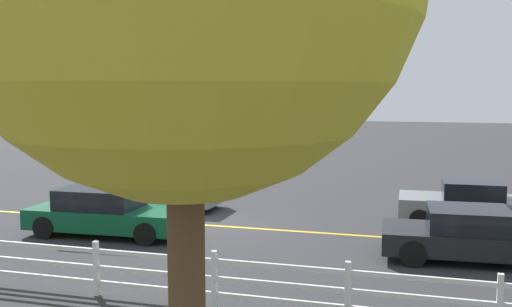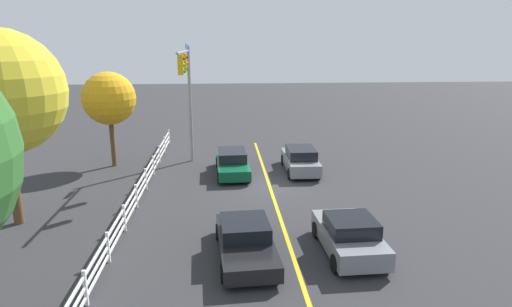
% 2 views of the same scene
% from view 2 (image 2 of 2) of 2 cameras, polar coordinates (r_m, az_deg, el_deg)
% --- Properties ---
extents(ground_plane, '(120.00, 120.00, 0.00)m').
position_cam_2_polar(ground_plane, '(23.73, 1.71, -4.06)').
color(ground_plane, '#2D2D30').
extents(lane_center_stripe, '(28.00, 0.16, 0.01)m').
position_cam_2_polar(lane_center_stripe, '(20.00, 2.94, -7.69)').
color(lane_center_stripe, gold).
rests_on(lane_center_stripe, ground_plane).
extents(signal_assembly, '(7.04, 0.38, 7.48)m').
position_cam_2_polar(signal_assembly, '(25.69, -9.16, 9.16)').
color(signal_assembly, gray).
rests_on(signal_assembly, ground_plane).
extents(car_0, '(4.04, 2.06, 1.44)m').
position_cam_2_polar(car_0, '(16.41, 12.25, -10.58)').
color(car_0, slate).
rests_on(car_0, ground_plane).
extents(car_1, '(4.75, 2.22, 1.32)m').
position_cam_2_polar(car_1, '(15.83, -1.42, -11.45)').
color(car_1, black).
rests_on(car_1, ground_plane).
extents(car_2, '(4.52, 1.92, 1.50)m').
position_cam_2_polar(car_2, '(25.93, 5.90, -0.83)').
color(car_2, slate).
rests_on(car_2, ground_plane).
extents(car_3, '(4.67, 2.01, 1.38)m').
position_cam_2_polar(car_3, '(25.38, -3.16, -1.24)').
color(car_3, '#0C4C2D').
rests_on(car_3, ground_plane).
extents(white_rail_fence, '(26.10, 0.10, 1.15)m').
position_cam_2_polar(white_rail_fence, '(20.98, -15.61, -5.40)').
color(white_rail_fence, white).
rests_on(white_rail_fence, ground_plane).
extents(tree_1, '(3.22, 3.22, 5.88)m').
position_cam_2_polar(tree_1, '(27.79, -18.93, 6.90)').
color(tree_1, brown).
rests_on(tree_1, ground_plane).
extents(tree_2, '(5.08, 5.08, 8.17)m').
position_cam_2_polar(tree_2, '(20.10, -30.82, 6.94)').
color(tree_2, brown).
rests_on(tree_2, ground_plane).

